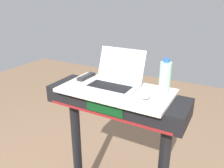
{
  "coord_description": "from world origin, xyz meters",
  "views": [
    {
      "loc": [
        0.61,
        -0.45,
        1.63
      ],
      "look_at": [
        0.0,
        0.65,
        1.14
      ],
      "focal_mm": 36.5,
      "sensor_mm": 36.0,
      "label": 1
    }
  ],
  "objects": [
    {
      "name": "water_bottle",
      "position": [
        0.27,
        0.8,
        1.18
      ],
      "size": [
        0.07,
        0.07,
        0.21
      ],
      "color": "#9EDBB2",
      "rests_on": "desk_board"
    },
    {
      "name": "computer_mouse",
      "position": [
        0.2,
        0.67,
        1.1
      ],
      "size": [
        0.09,
        0.12,
        0.03
      ],
      "primitive_type": "ellipsoid",
      "rotation": [
        0.0,
        0.0,
        0.4
      ],
      "color": "#B2B2B7",
      "rests_on": "desk_board"
    },
    {
      "name": "desk_board",
      "position": [
        0.0,
        0.7,
        1.08
      ],
      "size": [
        0.69,
        0.37,
        0.02
      ],
      "primitive_type": "cube",
      "color": "beige",
      "rests_on": "treadmill_base"
    },
    {
      "name": "laptop",
      "position": [
        -0.03,
        0.74,
        1.13
      ],
      "size": [
        0.32,
        0.29,
        0.22
      ],
      "rotation": [
        0.0,
        0.0,
        0.07
      ],
      "color": "#B7B7BC",
      "rests_on": "desk_board"
    },
    {
      "name": "tv_remote",
      "position": [
        -0.28,
        0.78,
        1.1
      ],
      "size": [
        0.05,
        0.16,
        0.02
      ],
      "color": "#232326",
      "rests_on": "desk_board"
    }
  ]
}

